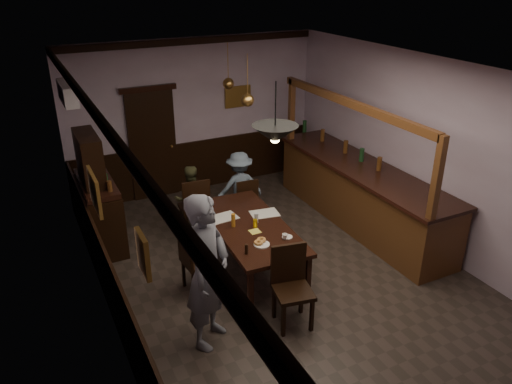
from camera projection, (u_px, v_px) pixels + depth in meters
room at (302, 194)px, 6.47m from camera, size 5.01×8.01×3.01m
dining_table at (250, 228)px, 7.29m from camera, size 1.12×2.25×0.75m
chair_far_left at (195, 205)px, 8.23m from camera, size 0.50×0.50×1.06m
chair_far_right at (245, 200)px, 8.60m from camera, size 0.42×0.42×0.90m
chair_near at (291, 282)px, 6.25m from camera, size 0.54×0.54×1.06m
chair_side at (193, 258)px, 6.85m from camera, size 0.45×0.45×0.98m
person_standing at (208, 272)px, 5.75m from camera, size 0.84×0.83×1.96m
person_seated_left at (190, 198)px, 8.47m from camera, size 0.58×0.46×1.17m
person_seated_right at (240, 187)px, 8.77m from camera, size 0.87×0.56×1.28m
newspaper_left at (223, 218)px, 7.46m from camera, size 0.44×0.33×0.01m
newspaper_right at (265, 213)px, 7.58m from camera, size 0.46×0.36×0.01m
napkin at (255, 231)px, 7.08m from camera, size 0.16×0.16×0.00m
saucer at (287, 237)px, 6.93m from camera, size 0.15×0.15×0.01m
coffee_cup at (285, 236)px, 6.86m from camera, size 0.08×0.08×0.07m
pastry_plate at (262, 244)px, 6.74m from camera, size 0.22×0.22×0.01m
pastry_ring_a at (258, 242)px, 6.73m from camera, size 0.13×0.13×0.04m
pastry_ring_b at (261, 240)px, 6.80m from camera, size 0.13×0.13×0.04m
soda_can at (255, 223)px, 7.18m from camera, size 0.07×0.07×0.12m
beer_glass at (233, 220)px, 7.18m from camera, size 0.06×0.06×0.20m
water_glass at (256, 218)px, 7.30m from camera, size 0.06×0.06×0.15m
pepper_mill at (246, 249)px, 6.51m from camera, size 0.04×0.04×0.14m
sideboard at (98, 201)px, 7.98m from camera, size 0.51×1.42×1.88m
bar_counter at (360, 193)px, 8.69m from camera, size 0.94×4.04×2.27m
door_back at (153, 146)px, 9.50m from camera, size 0.90×0.06×2.10m
ac_unit at (68, 93)px, 7.46m from camera, size 0.20×0.85×0.30m
picture_left_small at (143, 254)px, 3.89m from camera, size 0.04×0.28×0.36m
picture_left_large at (95, 192)px, 6.03m from camera, size 0.04×0.62×0.48m
picture_back at (238, 97)px, 9.92m from camera, size 0.55×0.04×0.42m
pendant_iron at (275, 134)px, 5.92m from camera, size 0.56×0.56×0.74m
pendant_brass_mid at (248, 100)px, 7.67m from camera, size 0.20×0.20×0.81m
pendant_brass_far at (228, 84)px, 8.72m from camera, size 0.20×0.20×0.81m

